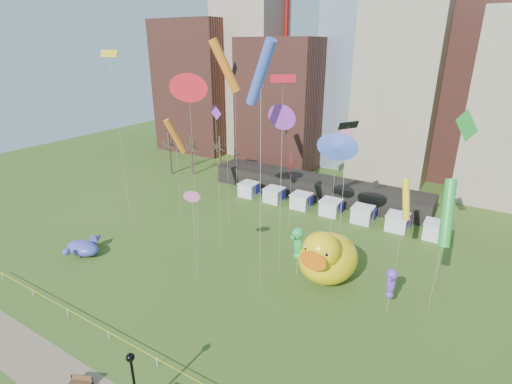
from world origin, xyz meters
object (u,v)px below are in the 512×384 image
Objects in this scene: lamppost at (133,378)px; seahorse_purple at (391,281)px; seahorse_green at (298,241)px; park_bench at (81,381)px; small_duck at (342,263)px; whale_inflatable at (84,247)px; big_duck at (327,256)px.

seahorse_purple is at bearing 59.67° from lamppost.
seahorse_green reaches higher than park_bench.
small_duck reaches higher than whale_inflatable.
whale_inflatable is 1.06× the size of lamppost.
big_duck is at bearing 168.28° from seahorse_purple.
seahorse_green is at bearing 46.68° from park_bench.
seahorse_green is at bearing 13.12° from whale_inflatable.
lamppost is (-1.95, -21.68, -1.11)m from seahorse_green.
big_duck reaches higher than whale_inflatable.
seahorse_green is 21.80m from lamppost.
whale_inflatable is at bearing 151.97° from lamppost.
small_duck reaches higher than park_bench.
seahorse_purple is 2.63× the size of park_bench.
big_duck is 1.45× the size of whale_inflatable.
lamppost is at bearing -90.81° from small_duck.
seahorse_green is 1.29× the size of seahorse_purple.
seahorse_green reaches higher than seahorse_purple.
small_duck is 0.82× the size of seahorse_purple.
seahorse_green is at bearing -126.57° from small_duck.
seahorse_purple is at bearing 6.39° from whale_inflatable.
seahorse_purple is at bearing 25.78° from park_bench.
lamppost is at bearing -86.71° from seahorse_green.
park_bench is (-10.65, -23.26, -2.61)m from big_duck.
small_duck is at bearing 67.50° from big_duck.
park_bench is (-17.93, -21.57, -2.95)m from seahorse_purple.
park_bench is (-7.59, -22.25, -4.10)m from seahorse_green.
big_duck reaches higher than seahorse_purple.
whale_inflatable is at bearing -160.47° from big_duck.
whale_inflatable is 26.29m from lamppost.
lamppost is (23.10, -12.30, 2.54)m from whale_inflatable.
seahorse_green is at bearing -162.54° from big_duck.
seahorse_green is 23.87m from park_bench.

